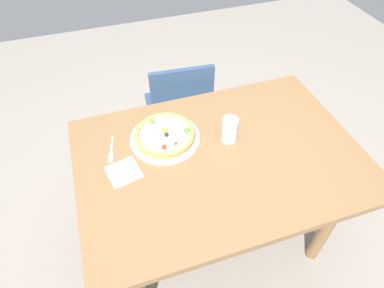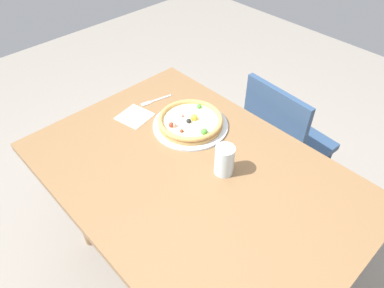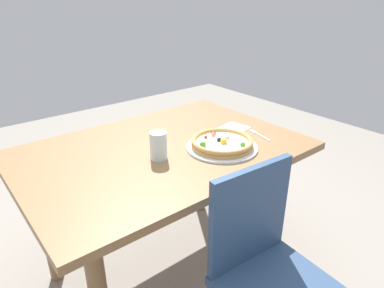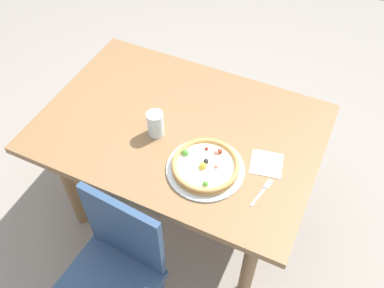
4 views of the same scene
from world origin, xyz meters
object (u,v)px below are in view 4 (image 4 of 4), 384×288
object	(u,v)px
dining_table	(180,140)
plate	(205,169)
fork	(263,190)
napkin	(266,164)
chair_near	(113,273)
drinking_glass	(155,124)
pizza	(206,165)

from	to	relation	value
dining_table	plate	bearing A→B (deg)	-40.67
fork	napkin	size ratio (longest dim) A/B	1.18
chair_near	fork	xyz separation A→B (m)	(0.48, 0.50, 0.28)
drinking_glass	napkin	distance (m)	0.54
pizza	napkin	xyz separation A→B (m)	(0.23, 0.15, -0.03)
fork	napkin	distance (m)	0.15
plate	pizza	distance (m)	0.03
plate	fork	xyz separation A→B (m)	(0.27, 0.00, -0.00)
dining_table	napkin	distance (m)	0.47
pizza	drinking_glass	world-z (taller)	drinking_glass
dining_table	drinking_glass	world-z (taller)	drinking_glass
chair_near	plate	size ratio (longest dim) A/B	2.54
pizza	drinking_glass	distance (m)	0.32
fork	dining_table	bearing A→B (deg)	81.40
chair_near	pizza	bearing A→B (deg)	-108.96
dining_table	plate	size ratio (longest dim) A/B	3.88
drinking_glass	chair_near	bearing A→B (deg)	-81.83
plate	pizza	size ratio (longest dim) A/B	1.16
dining_table	fork	xyz separation A→B (m)	(0.49, -0.19, 0.11)
chair_near	drinking_glass	xyz separation A→B (m)	(-0.09, 0.59, 0.34)
plate	drinking_glass	world-z (taller)	drinking_glass
plate	napkin	xyz separation A→B (m)	(0.23, 0.15, -0.00)
chair_near	plate	xyz separation A→B (m)	(0.21, 0.49, 0.28)
plate	napkin	world-z (taller)	plate
napkin	chair_near	bearing A→B (deg)	-125.01
dining_table	drinking_glass	bearing A→B (deg)	-131.85
drinking_glass	pizza	bearing A→B (deg)	-18.32
pizza	fork	bearing A→B (deg)	0.34
drinking_glass	dining_table	bearing A→B (deg)	48.15
dining_table	pizza	xyz separation A→B (m)	(0.22, -0.19, 0.14)
chair_near	fork	size ratio (longest dim) A/B	5.35
plate	drinking_glass	size ratio (longest dim) A/B	2.69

